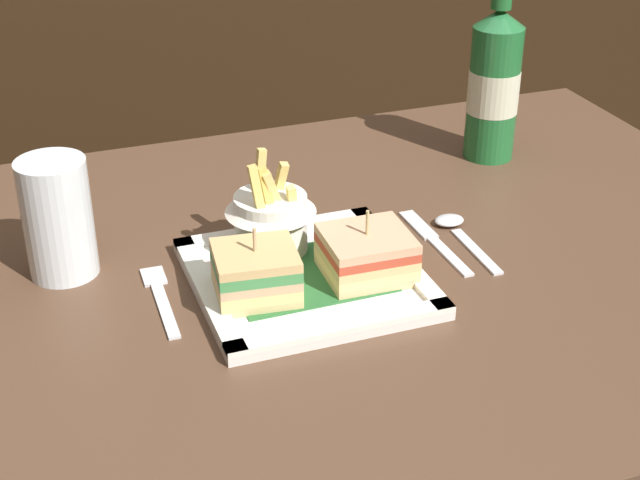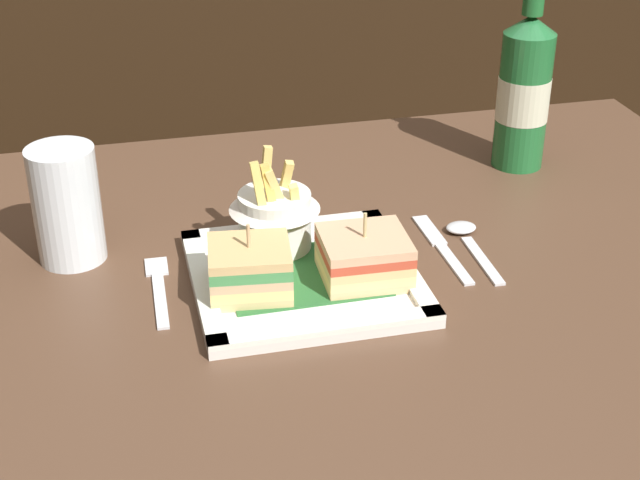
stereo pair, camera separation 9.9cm
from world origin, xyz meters
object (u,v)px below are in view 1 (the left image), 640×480
Objects in this scene: dining_table at (333,369)px; sandwich_half_right at (367,255)px; spoon at (457,229)px; fries_cup at (271,213)px; square_plate at (306,278)px; water_glass at (59,226)px; knife at (432,239)px; sandwich_half_left at (256,273)px; beer_bottle at (494,82)px; fork at (160,296)px.

sandwich_half_right is at bearing -72.05° from dining_table.
fries_cup is at bearing 175.54° from spoon.
square_plate is 0.26m from water_glass.
water_glass reaches higher than sandwich_half_right.
spoon reaches higher than knife.
sandwich_half_left is 0.56× the size of knife.
water_glass is 0.44m from spoon.
fries_cup is (0.04, 0.08, 0.02)m from sandwich_half_left.
sandwich_half_right is at bearing -150.54° from knife.
sandwich_half_left is 0.80× the size of fries_cup.
beer_bottle is at bearing 24.77° from fries_cup.
sandwich_half_left reaches higher than spoon.
fork and knife have the same top height.
fries_cup is 0.19m from knife.
water_glass is at bearing 143.17° from sandwich_half_left.
square_plate is 0.07m from sandwich_half_left.
square_plate is at bearing -9.71° from fork.
water_glass reaches higher than sandwich_half_left.
beer_bottle reaches higher than fries_cup.
square_plate is 2.54× the size of sandwich_half_right.
sandwich_half_left is (-0.10, -0.05, 0.18)m from dining_table.
water_glass is at bearing 164.09° from dining_table.
sandwich_half_right is 0.70× the size of water_glass.
water_glass is (-0.22, 0.05, -0.00)m from fries_cup.
fries_cup is 0.71× the size of knife.
dining_table is 9.77× the size of fries_cup.
fork is at bearing -45.14° from water_glass.
fries_cup is 0.22m from spoon.
fries_cup is at bearing 172.46° from knife.
sandwich_half_left is at bearing -36.83° from water_glass.
water_glass is (-0.58, -0.12, -0.05)m from beer_bottle.
dining_table is 0.16m from square_plate.
spoon is (0.20, 0.05, -0.00)m from square_plate.
sandwich_half_left is (-0.06, -0.02, 0.03)m from square_plate.
knife is (0.40, -0.07, -0.05)m from water_glass.
square_plate is 1.70× the size of spoon.
water_glass reaches higher than fries_cup.
square_plate reaches higher than knife.
beer_bottle is 0.54m from fork.
knife is 0.04m from spoon.
fries_cup is 0.40m from beer_bottle.
sandwich_half_left is 0.24m from knife.
square_plate is 0.86× the size of beer_bottle.
sandwich_half_right reaches higher than dining_table.
square_plate is at bearing -166.29° from knife.
square_plate is 0.15m from fork.
sandwich_half_right is 0.81× the size of fries_cup.
water_glass reaches higher than dining_table.
square_plate is 2.05× the size of fries_cup.
fork is at bearing -157.34° from beer_bottle.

